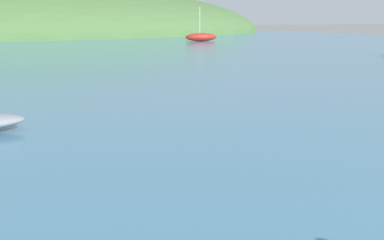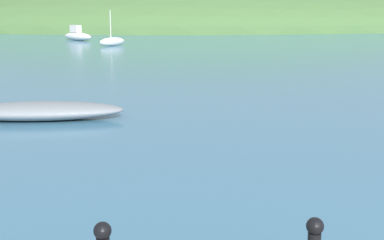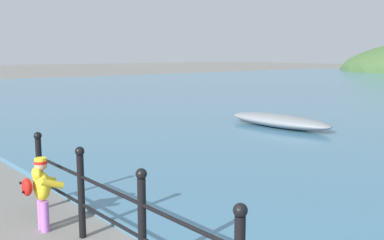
% 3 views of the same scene
% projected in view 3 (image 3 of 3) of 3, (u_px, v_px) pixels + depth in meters
% --- Properties ---
extents(child_in_coat, '(0.39, 0.54, 1.00)m').
position_uv_depth(child_in_coat, '(40.00, 187.00, 6.00)').
color(child_in_coat, '#AD66C6').
rests_on(child_in_coat, ground).
extents(boat_mid_harbor, '(3.76, 1.18, 0.40)m').
position_uv_depth(boat_mid_harbor, '(279.00, 121.00, 14.11)').
color(boat_mid_harbor, gray).
rests_on(boat_mid_harbor, water).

